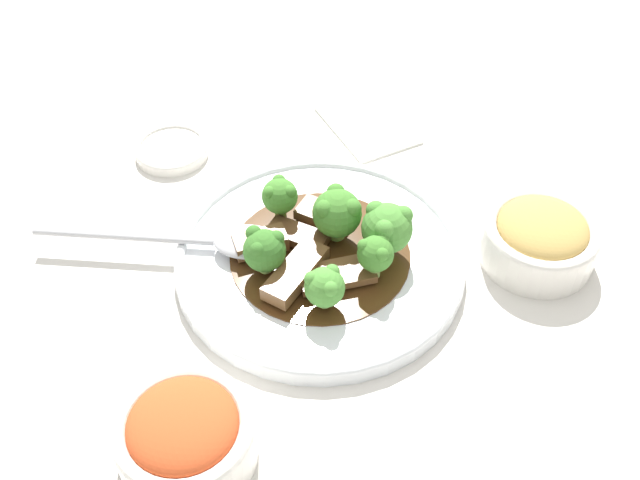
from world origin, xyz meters
The scene contains 18 objects.
ground_plane centered at (0.00, 0.00, 0.00)m, with size 4.00×4.00×0.00m, color silver.
main_plate centered at (0.00, 0.00, 0.01)m, with size 0.27×0.27×0.02m.
beef_strip_0 centered at (-0.04, 0.02, 0.02)m, with size 0.06×0.05×0.01m.
beef_strip_1 centered at (0.04, 0.00, 0.02)m, with size 0.04×0.07×0.01m.
beef_strip_2 centered at (-0.02, -0.01, 0.02)m, with size 0.06×0.06×0.01m.
beef_strip_3 centered at (0.02, -0.03, 0.03)m, with size 0.06×0.08×0.01m.
beef_strip_4 centered at (-0.03, -0.05, 0.03)m, with size 0.03×0.05×0.02m.
broccoli_floret_0 centered at (0.05, 0.03, 0.05)m, with size 0.03×0.03×0.04m.
broccoli_floret_1 centered at (-0.06, -0.02, 0.05)m, with size 0.03×0.03×0.04m.
broccoli_floret_2 centered at (0.00, -0.05, 0.04)m, with size 0.04×0.04×0.04m.
broccoli_floret_3 centered at (0.06, -0.02, 0.04)m, with size 0.04×0.04×0.04m.
broccoli_floret_4 centered at (-0.01, 0.02, 0.05)m, with size 0.05×0.05×0.05m.
broccoli_floret_5 centered at (0.02, 0.06, 0.05)m, with size 0.05×0.05×0.05m.
serving_spoon centered at (-0.04, -0.08, 0.03)m, with size 0.14×0.22×0.01m.
side_bowl_kimchi centered at (0.14, -0.17, 0.03)m, with size 0.11×0.11×0.06m.
side_bowl_appetizer centered at (0.08, 0.19, 0.03)m, with size 0.11×0.11×0.05m.
sauce_dish centered at (-0.22, -0.08, 0.01)m, with size 0.08×0.08×0.01m.
paper_napkin centered at (-0.17, 0.14, 0.00)m, with size 0.12×0.09×0.01m.
Camera 1 is at (0.44, -0.20, 0.52)m, focal length 42.00 mm.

